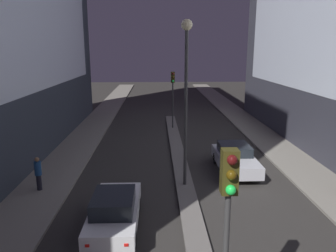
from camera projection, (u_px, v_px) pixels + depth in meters
The scene contains 7 objects.
median_strip at pixel (181, 167), 18.99m from camera, with size 0.88×28.80×0.15m.
traffic_light_near at pixel (228, 211), 6.48m from camera, with size 0.32×0.42×4.76m.
traffic_light_mid at pixel (173, 87), 27.36m from camera, with size 0.32×0.42×4.76m.
street_lamp at pixel (186, 76), 15.18m from camera, with size 0.52×0.52×7.92m.
car_left_lane at pixel (115, 211), 12.45m from camera, with size 1.77×4.38×1.53m.
car_right_lane at pixel (235, 158), 18.44m from camera, with size 1.94×4.44×1.48m.
pedestrian_on_left_sidewalk at pixel (38, 173), 15.61m from camera, with size 0.32×0.32×1.64m.
Camera 1 is at (-1.40, -2.49, 6.77)m, focal length 35.00 mm.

